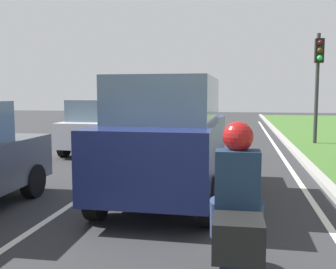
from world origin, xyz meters
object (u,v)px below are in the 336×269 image
object	(u,v)px
car_hatchback_far	(100,126)
motorcycle	(236,248)
rider_person	(237,181)
car_suv_ahead	(169,137)
traffic_light_near_right	(318,69)

from	to	relation	value
car_hatchback_far	motorcycle	size ratio (longest dim) A/B	1.96
rider_person	car_suv_ahead	bearing A→B (deg)	108.09
car_suv_ahead	motorcycle	size ratio (longest dim) A/B	2.37
car_hatchback_far	rider_person	size ratio (longest dim) A/B	3.20
car_suv_ahead	rider_person	world-z (taller)	car_suv_ahead
traffic_light_near_right	rider_person	bearing A→B (deg)	-103.39
car_hatchback_far	traffic_light_near_right	size ratio (longest dim) A/B	0.87
rider_person	motorcycle	bearing A→B (deg)	-88.46
car_hatchback_far	traffic_light_near_right	world-z (taller)	traffic_light_near_right
car_hatchback_far	motorcycle	distance (m)	10.17
traffic_light_near_right	car_suv_ahead	bearing A→B (deg)	-116.09
car_suv_ahead	car_hatchback_far	world-z (taller)	car_suv_ahead
motorcycle	traffic_light_near_right	world-z (taller)	traffic_light_near_right
rider_person	traffic_light_near_right	size ratio (longest dim) A/B	0.27
car_suv_ahead	car_hatchback_far	xyz separation A→B (m)	(-3.32, 5.35, -0.28)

